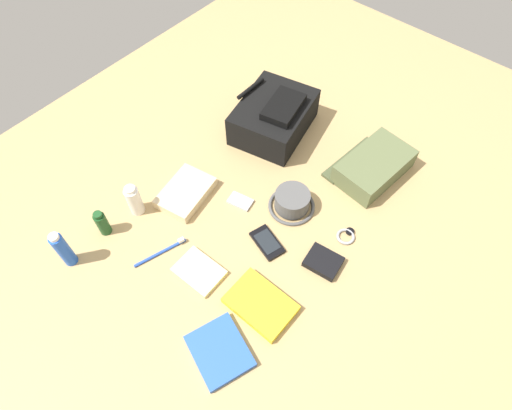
# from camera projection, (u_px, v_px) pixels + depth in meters

# --- Properties ---
(ground_plane) EXTENTS (2.64, 2.02, 0.02)m
(ground_plane) POSITION_uv_depth(u_px,v_px,m) (256.00, 213.00, 1.53)
(ground_plane) COLOR tan
(ground_plane) RESTS_ON ground
(backpack) EXTENTS (0.36, 0.31, 0.16)m
(backpack) POSITION_uv_depth(u_px,v_px,m) (274.00, 117.00, 1.68)
(backpack) COLOR black
(backpack) RESTS_ON ground_plane
(toiletry_pouch) EXTENTS (0.30, 0.24, 0.08)m
(toiletry_pouch) POSITION_uv_depth(u_px,v_px,m) (373.00, 166.00, 1.58)
(toiletry_pouch) COLOR #56603D
(toiletry_pouch) RESTS_ON ground_plane
(bucket_hat) EXTENTS (0.16, 0.16, 0.07)m
(bucket_hat) POSITION_uv_depth(u_px,v_px,m) (292.00, 202.00, 1.50)
(bucket_hat) COLOR #505050
(bucket_hat) RESTS_ON ground_plane
(deodorant_spray) EXTENTS (0.04, 0.04, 0.16)m
(deodorant_spray) POSITION_uv_depth(u_px,v_px,m) (63.00, 249.00, 1.35)
(deodorant_spray) COLOR blue
(deodorant_spray) RESTS_ON ground_plane
(shampoo_bottle) EXTENTS (0.04, 0.04, 0.11)m
(shampoo_bottle) POSITION_uv_depth(u_px,v_px,m) (102.00, 223.00, 1.43)
(shampoo_bottle) COLOR #19471E
(shampoo_bottle) RESTS_ON ground_plane
(toothpaste_tube) EXTENTS (0.05, 0.05, 0.13)m
(toothpaste_tube) POSITION_uv_depth(u_px,v_px,m) (134.00, 200.00, 1.47)
(toothpaste_tube) COLOR white
(toothpaste_tube) RESTS_ON ground_plane
(paperback_novel) EXTENTS (0.20, 0.21, 0.02)m
(paperback_novel) POSITION_uv_depth(u_px,v_px,m) (220.00, 351.00, 1.24)
(paperback_novel) COLOR blue
(paperback_novel) RESTS_ON ground_plane
(travel_guidebook) EXTENTS (0.14, 0.20, 0.03)m
(travel_guidebook) POSITION_uv_depth(u_px,v_px,m) (260.00, 304.00, 1.32)
(travel_guidebook) COLOR yellow
(travel_guidebook) RESTS_ON ground_plane
(cell_phone) EXTENTS (0.10, 0.14, 0.01)m
(cell_phone) POSITION_uv_depth(u_px,v_px,m) (267.00, 242.00, 1.44)
(cell_phone) COLOR black
(cell_phone) RESTS_ON ground_plane
(media_player) EXTENTS (0.07, 0.09, 0.01)m
(media_player) POSITION_uv_depth(u_px,v_px,m) (240.00, 201.00, 1.53)
(media_player) COLOR #B7B7BC
(media_player) RESTS_ON ground_plane
(wristwatch) EXTENTS (0.07, 0.06, 0.01)m
(wristwatch) POSITION_uv_depth(u_px,v_px,m) (346.00, 236.00, 1.46)
(wristwatch) COLOR #99999E
(wristwatch) RESTS_ON ground_plane
(toothbrush) EXTENTS (0.18, 0.06, 0.02)m
(toothbrush) POSITION_uv_depth(u_px,v_px,m) (163.00, 251.00, 1.42)
(toothbrush) COLOR blue
(toothbrush) RESTS_ON ground_plane
(wallet) EXTENTS (0.10, 0.12, 0.02)m
(wallet) POSITION_uv_depth(u_px,v_px,m) (323.00, 262.00, 1.40)
(wallet) COLOR black
(wallet) RESTS_ON ground_plane
(notepad) EXTENTS (0.11, 0.15, 0.02)m
(notepad) POSITION_uv_depth(u_px,v_px,m) (199.00, 271.00, 1.38)
(notepad) COLOR beige
(notepad) RESTS_ON ground_plane
(folded_towel) EXTENTS (0.22, 0.17, 0.04)m
(folded_towel) POSITION_uv_depth(u_px,v_px,m) (186.00, 193.00, 1.54)
(folded_towel) COLOR beige
(folded_towel) RESTS_ON ground_plane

